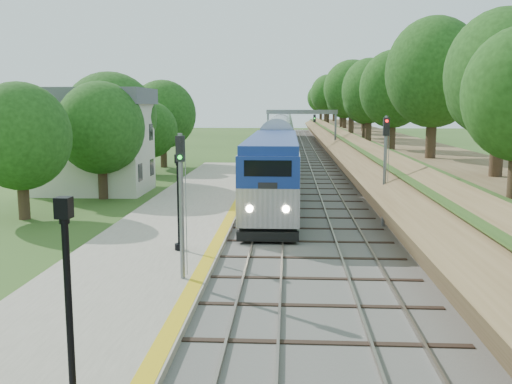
# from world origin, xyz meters

# --- Properties ---
(ground) EXTENTS (320.00, 320.00, 0.00)m
(ground) POSITION_xyz_m (0.00, 0.00, 0.00)
(ground) COLOR #2D4C19
(ground) RESTS_ON ground
(trackbed) EXTENTS (9.50, 170.00, 0.28)m
(trackbed) POSITION_xyz_m (2.00, 60.00, 0.07)
(trackbed) COLOR #4C4944
(trackbed) RESTS_ON ground
(platform) EXTENTS (6.40, 68.00, 0.38)m
(platform) POSITION_xyz_m (-5.20, 16.00, 0.19)
(platform) COLOR gray
(platform) RESTS_ON ground
(yellow_stripe) EXTENTS (0.55, 68.00, 0.01)m
(yellow_stripe) POSITION_xyz_m (-2.35, 16.00, 0.39)
(yellow_stripe) COLOR gold
(yellow_stripe) RESTS_ON platform
(embankment) EXTENTS (10.64, 170.00, 11.70)m
(embankment) POSITION_xyz_m (10.35, 60.00, 1.95)
(embankment) COLOR brown
(embankment) RESTS_ON ground
(station_building) EXTENTS (8.60, 6.60, 8.00)m
(station_building) POSITION_xyz_m (-14.00, 30.00, 4.09)
(station_building) COLOR silver
(station_building) RESTS_ON ground
(signal_gantry) EXTENTS (8.40, 0.38, 6.20)m
(signal_gantry) POSITION_xyz_m (2.47, 54.99, 4.82)
(signal_gantry) COLOR slate
(signal_gantry) RESTS_ON ground
(trees_behind_platform) EXTENTS (7.82, 53.32, 7.21)m
(trees_behind_platform) POSITION_xyz_m (-11.17, 20.67, 4.53)
(trees_behind_platform) COLOR #332316
(trees_behind_platform) RESTS_ON ground
(train) EXTENTS (3.07, 102.05, 4.51)m
(train) POSITION_xyz_m (0.00, 63.31, 2.32)
(train) COLOR black
(train) RESTS_ON trackbed
(lamppost_mid) EXTENTS (0.45, 0.45, 4.58)m
(lamppost_mid) POSITION_xyz_m (-3.34, -2.63, 2.42)
(lamppost_mid) COLOR black
(lamppost_mid) RESTS_ON platform
(lamppost_far) EXTENTS (0.42, 0.42, 4.24)m
(lamppost_far) POSITION_xyz_m (-3.81, 11.10, 2.27)
(lamppost_far) COLOR black
(lamppost_far) RESTS_ON platform
(signal_platform) EXTENTS (0.31, 0.25, 5.34)m
(signal_platform) POSITION_xyz_m (-2.90, 6.99, 3.66)
(signal_platform) COLOR slate
(signal_platform) RESTS_ON platform
(signal_farside) EXTENTS (0.33, 0.26, 6.03)m
(signal_farside) POSITION_xyz_m (6.20, 17.96, 3.81)
(signal_farside) COLOR slate
(signal_farside) RESTS_ON ground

